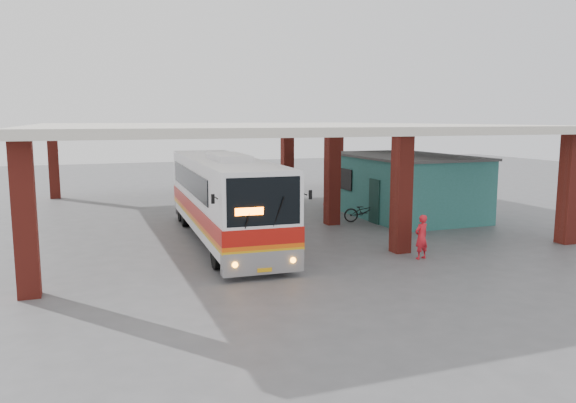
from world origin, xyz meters
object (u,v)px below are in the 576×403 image
at_px(motorcycle, 365,211).
at_px(red_chair, 329,202).
at_px(coach_bus, 224,197).
at_px(pedestrian, 421,237).

distance_m(motorcycle, red_chair, 4.71).
relative_size(coach_bus, red_chair, 17.59).
distance_m(coach_bus, motorcycle, 7.62).
bearing_deg(motorcycle, coach_bus, 120.49).
bearing_deg(coach_bus, red_chair, 42.84).
height_order(motorcycle, red_chair, motorcycle).
height_order(coach_bus, red_chair, coach_bus).
bearing_deg(pedestrian, coach_bus, -57.46).
bearing_deg(red_chair, pedestrian, -123.58).
height_order(coach_bus, motorcycle, coach_bus).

